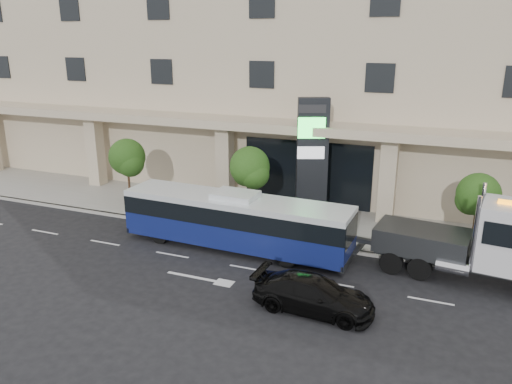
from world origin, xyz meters
The scene contains 11 objects.
ground centered at (0.00, 0.00, 0.00)m, with size 120.00×120.00×0.00m, color black.
sidewalk centered at (0.00, 5.00, 0.07)m, with size 120.00×6.00×0.15m, color gray.
curb centered at (0.00, 2.00, 0.07)m, with size 120.00×0.30×0.15m, color gray.
convention_center centered at (0.00, 15.42, 9.97)m, with size 60.00×17.60×20.00m.
tree_left centered at (-9.97, 3.59, 3.11)m, with size 2.27×2.20×4.22m.
tree_mid centered at (-1.97, 3.59, 3.26)m, with size 2.28×2.20×4.38m.
tree_right centered at (9.53, 3.59, 3.04)m, with size 2.10×2.00×4.04m.
city_bus centered at (-1.46, 0.43, 1.50)m, with size 11.70×2.86×2.94m.
tow_truck centered at (9.72, 0.99, 1.72)m, with size 9.22×3.18×4.17m.
black_sedan centered at (3.76, -3.93, 0.69)m, with size 1.93×4.74×1.37m, color black.
signage_pylon centered at (0.91, 5.72, 3.65)m, with size 1.81×1.23×6.90m.
Camera 1 is at (8.08, -20.70, 10.19)m, focal length 35.00 mm.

